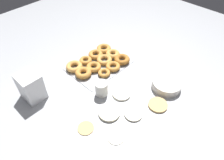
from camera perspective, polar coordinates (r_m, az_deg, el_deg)
ground_plane at (r=1.20m, az=0.02°, el=-4.65°), size 3.00×3.00×0.00m
pancake_0 at (r=1.08m, az=-7.53°, el=-13.38°), size 0.09×0.09×0.01m
pancake_1 at (r=1.18m, az=12.96°, el=-6.94°), size 0.11×0.11×0.01m
pancake_2 at (r=1.21m, az=2.74°, el=-3.89°), size 0.11×0.11×0.01m
pancake_3 at (r=1.12m, az=6.12°, el=-9.60°), size 0.10×0.10×0.01m
pancake_4 at (r=1.04m, az=1.09°, el=-15.89°), size 0.09×0.09×0.01m
pancake_5 at (r=1.12m, az=-0.77°, el=-9.34°), size 0.12×0.12×0.02m
donut_tray at (r=1.40m, az=-3.63°, el=5.19°), size 0.40×0.30×0.04m
batter_bowl at (r=1.28m, az=15.33°, el=-1.22°), size 0.18×0.18×0.05m
container_stack at (r=1.23m, az=-22.19°, el=-1.72°), size 0.11×0.13×0.17m
paper_cup at (r=1.18m, az=-3.01°, el=-2.45°), size 0.07×0.07×0.09m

